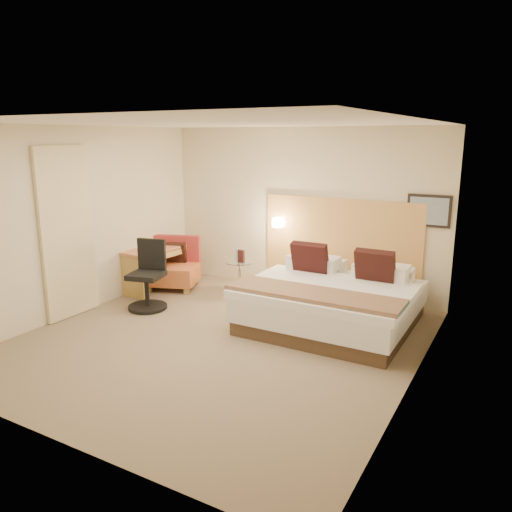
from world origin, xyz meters
The scene contains 19 objects.
floor centered at (0.00, 0.00, -0.01)m, with size 4.80×5.00×0.02m, color #796751.
ceiling centered at (0.00, 0.00, 2.71)m, with size 4.80×5.00×0.02m, color white.
wall_back centered at (0.00, 2.51, 1.35)m, with size 4.80×0.02×2.70m, color beige.
wall_front centered at (0.00, -2.51, 1.35)m, with size 4.80×0.02×2.70m, color beige.
wall_left centered at (-2.41, 0.00, 1.35)m, with size 0.02×5.00×2.70m, color beige.
wall_right centered at (2.41, 0.00, 1.35)m, with size 0.02×5.00×2.70m, color beige.
headboard_panel centered at (0.70, 2.47, 0.95)m, with size 2.60×0.04×1.30m, color tan.
art_frame centered at (2.02, 2.48, 1.50)m, with size 0.62×0.03×0.47m, color black.
art_canvas centered at (2.02, 2.46, 1.50)m, with size 0.54×0.01×0.39m, color gray.
lamp_arm centered at (-0.35, 2.42, 1.15)m, with size 0.02×0.02×0.12m, color white.
lamp_shade centered at (-0.35, 2.36, 1.15)m, with size 0.15×0.15×0.15m, color #FFEDC6.
curtain centered at (-2.36, -0.25, 1.22)m, with size 0.06×0.90×2.42m, color beige.
bottle_a centered at (-0.89, 1.92, 0.63)m, with size 0.06×0.06×0.19m, color #8DBADA.
menu_folder centered at (-0.76, 1.83, 0.64)m, with size 0.12×0.05×0.21m, color #3B1918.
bed centered at (1.06, 1.24, 0.35)m, with size 2.23×2.13×1.07m.
lounge_chair centered at (-1.97, 1.58, 0.35)m, with size 1.02×0.96×0.87m.
side_table centered at (-0.81, 1.87, 0.30)m, with size 0.60×0.60×0.53m.
desk centered at (-2.11, 1.32, 0.57)m, with size 0.59×1.19×0.73m.
desk_chair centered at (-1.62, 0.53, 0.43)m, with size 0.70×0.70×1.03m.
Camera 1 is at (3.32, -4.98, 2.55)m, focal length 35.00 mm.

